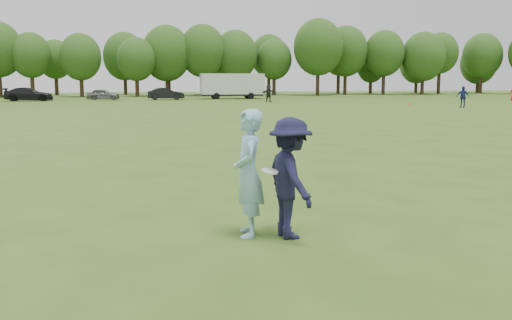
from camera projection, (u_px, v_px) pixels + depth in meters
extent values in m
plane|color=#315317|center=(239.00, 241.00, 8.51)|extent=(200.00, 200.00, 0.00)
imported|color=#89BBD4|center=(248.00, 173.00, 8.65)|extent=(0.56, 0.79, 2.05)
imported|color=#161732|center=(290.00, 178.00, 8.58)|extent=(0.89, 1.34, 1.93)
imported|color=navy|center=(463.00, 97.00, 48.18)|extent=(1.09, 1.13, 1.90)
imported|color=black|center=(269.00, 93.00, 59.70)|extent=(1.90, 1.03, 1.96)
imported|color=black|center=(29.00, 94.00, 62.37)|extent=(5.35, 2.21, 1.55)
imported|color=slate|center=(103.00, 94.00, 65.75)|extent=(4.01, 1.82, 1.34)
imported|color=black|center=(166.00, 94.00, 65.86)|extent=(4.46, 1.63, 1.46)
cone|color=#F8450D|center=(409.00, 103.00, 53.17)|extent=(0.28, 0.28, 0.30)
cylinder|color=white|center=(270.00, 171.00, 8.42)|extent=(0.33, 0.33, 0.09)
cube|color=silver|center=(232.00, 84.00, 69.04)|extent=(8.00, 2.50, 2.60)
cube|color=black|center=(232.00, 95.00, 69.25)|extent=(7.60, 2.30, 0.25)
cylinder|color=black|center=(216.00, 96.00, 67.60)|extent=(0.80, 0.25, 0.80)
cylinder|color=black|center=(214.00, 96.00, 70.01)|extent=(0.80, 0.25, 0.80)
cylinder|color=black|center=(251.00, 96.00, 68.52)|extent=(0.80, 0.25, 0.80)
cylinder|color=black|center=(247.00, 95.00, 70.93)|extent=(0.80, 0.25, 0.80)
cube|color=#333333|center=(198.00, 95.00, 68.32)|extent=(1.20, 0.15, 0.12)
cylinder|color=#332114|center=(0.00, 84.00, 75.02)|extent=(0.56, 0.56, 3.71)
cylinder|color=#332114|center=(33.00, 85.00, 75.58)|extent=(0.56, 0.56, 3.46)
ellipsoid|color=#264416|center=(31.00, 55.00, 74.97)|extent=(5.49, 5.49, 6.31)
cylinder|color=#332114|center=(82.00, 86.00, 76.84)|extent=(0.56, 0.56, 3.14)
ellipsoid|color=#264416|center=(80.00, 57.00, 76.24)|extent=(5.78, 5.78, 6.64)
cylinder|color=#332114|center=(137.00, 86.00, 78.21)|extent=(0.56, 0.56, 3.01)
ellipsoid|color=#264416|center=(136.00, 59.00, 77.64)|extent=(5.46, 5.46, 6.28)
cylinder|color=#332114|center=(167.00, 85.00, 81.42)|extent=(0.56, 0.56, 3.23)
ellipsoid|color=#264416|center=(167.00, 53.00, 80.72)|extent=(7.29, 7.29, 8.38)
cylinder|color=#332114|center=(203.00, 83.00, 82.42)|extent=(0.56, 0.56, 3.77)
ellipsoid|color=#264416|center=(203.00, 51.00, 81.70)|extent=(6.95, 6.95, 8.00)
cylinder|color=#332114|center=(236.00, 85.00, 84.09)|extent=(0.56, 0.56, 3.33)
ellipsoid|color=#264416|center=(236.00, 55.00, 83.42)|extent=(6.71, 6.71, 7.71)
cylinder|color=#332114|center=(274.00, 85.00, 85.64)|extent=(0.56, 0.56, 3.22)
ellipsoid|color=#264416|center=(274.00, 59.00, 85.05)|extent=(5.54, 5.54, 6.37)
cylinder|color=#332114|center=(318.00, 82.00, 84.03)|extent=(0.56, 0.56, 4.15)
ellipsoid|color=#264416|center=(318.00, 47.00, 83.25)|extent=(7.59, 7.59, 8.73)
cylinder|color=#332114|center=(345.00, 82.00, 88.68)|extent=(0.56, 0.56, 3.95)
ellipsoid|color=#264416|center=(346.00, 51.00, 87.94)|extent=(7.16, 7.16, 8.24)
cylinder|color=#332114|center=(383.00, 83.00, 88.63)|extent=(0.56, 0.56, 3.90)
ellipsoid|color=#264416|center=(384.00, 53.00, 87.93)|extent=(6.49, 6.49, 7.46)
cylinder|color=#332114|center=(422.00, 85.00, 88.82)|extent=(0.56, 0.56, 3.16)
ellipsoid|color=#264416|center=(423.00, 57.00, 88.14)|extent=(6.99, 6.99, 8.04)
cylinder|color=#332114|center=(439.00, 81.00, 91.99)|extent=(0.56, 0.56, 4.29)
ellipsoid|color=#264416|center=(440.00, 53.00, 91.29)|extent=(6.02, 6.02, 6.93)
cylinder|color=#332114|center=(481.00, 83.00, 95.46)|extent=(0.56, 0.56, 3.68)
ellipsoid|color=#264416|center=(482.00, 56.00, 94.76)|extent=(6.78, 6.78, 7.80)
cylinder|color=#332114|center=(57.00, 85.00, 84.54)|extent=(0.56, 0.56, 3.29)
ellipsoid|color=#264416|center=(55.00, 59.00, 83.96)|extent=(5.30, 5.30, 6.09)
cylinder|color=#332114|center=(125.00, 84.00, 88.14)|extent=(0.56, 0.56, 3.28)
ellipsoid|color=#264416|center=(124.00, 56.00, 87.47)|extent=(6.78, 6.78, 7.79)
cylinder|color=#332114|center=(169.00, 85.00, 88.11)|extent=(0.56, 0.56, 3.11)
ellipsoid|color=#264416|center=(168.00, 61.00, 87.54)|extent=(5.34, 5.34, 6.14)
cylinder|color=#332114|center=(225.00, 84.00, 91.42)|extent=(0.56, 0.56, 3.50)
ellipsoid|color=#264416|center=(225.00, 61.00, 90.86)|extent=(4.82, 4.82, 5.54)
cylinder|color=#332114|center=(269.00, 83.00, 93.60)|extent=(0.56, 0.56, 3.80)
ellipsoid|color=#264416|center=(269.00, 56.00, 92.92)|extent=(6.34, 6.34, 7.29)
cylinder|color=#332114|center=(338.00, 82.00, 94.43)|extent=(0.56, 0.56, 3.84)
ellipsoid|color=#264416|center=(339.00, 59.00, 93.82)|extent=(5.09, 5.09, 5.86)
cylinder|color=#332114|center=(370.00, 86.00, 94.55)|extent=(0.56, 0.56, 2.58)
ellipsoid|color=#264416|center=(371.00, 67.00, 94.06)|extent=(4.86, 4.86, 5.59)
cylinder|color=#332114|center=(416.00, 86.00, 97.92)|extent=(0.56, 0.56, 2.62)
ellipsoid|color=#264416|center=(417.00, 64.00, 97.34)|extent=(6.11, 6.11, 7.02)
cylinder|color=#332114|center=(477.00, 86.00, 99.05)|extent=(0.56, 0.56, 2.54)
ellipsoid|color=#264416|center=(479.00, 64.00, 98.46)|extent=(6.47, 6.47, 7.44)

